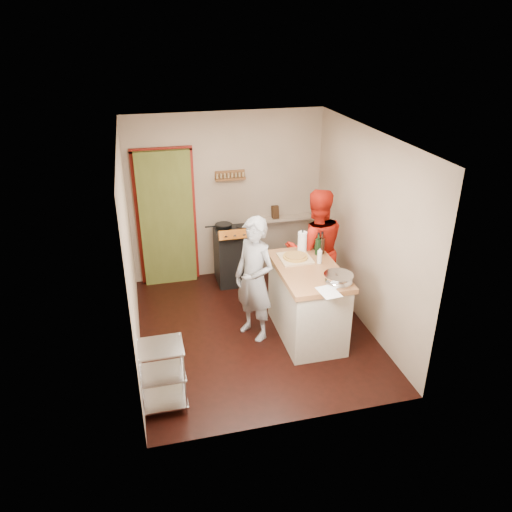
# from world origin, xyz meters

# --- Properties ---
(floor) EXTENTS (3.50, 3.50, 0.00)m
(floor) POSITION_xyz_m (0.00, 0.00, 0.00)
(floor) COLOR black
(floor) RESTS_ON ground
(back_wall) EXTENTS (3.00, 0.44, 2.60)m
(back_wall) POSITION_xyz_m (-0.64, 1.78, 1.13)
(back_wall) COLOR tan
(back_wall) RESTS_ON ground
(left_wall) EXTENTS (0.04, 3.50, 2.60)m
(left_wall) POSITION_xyz_m (-1.50, 0.00, 1.30)
(left_wall) COLOR tan
(left_wall) RESTS_ON ground
(right_wall) EXTENTS (0.04, 3.50, 2.60)m
(right_wall) POSITION_xyz_m (1.50, 0.00, 1.30)
(right_wall) COLOR tan
(right_wall) RESTS_ON ground
(ceiling) EXTENTS (3.00, 3.50, 0.02)m
(ceiling) POSITION_xyz_m (0.00, 0.00, 2.61)
(ceiling) COLOR white
(ceiling) RESTS_ON back_wall
(stove) EXTENTS (0.60, 0.63, 1.00)m
(stove) POSITION_xyz_m (0.05, 1.42, 0.45)
(stove) COLOR black
(stove) RESTS_ON ground
(wire_shelving) EXTENTS (0.48, 0.40, 0.80)m
(wire_shelving) POSITION_xyz_m (-1.28, -1.20, 0.44)
(wire_shelving) COLOR silver
(wire_shelving) RESTS_ON ground
(island) EXTENTS (0.77, 1.43, 1.29)m
(island) POSITION_xyz_m (0.65, -0.26, 0.51)
(island) COLOR beige
(island) RESTS_ON ground
(person_stripe) EXTENTS (0.66, 0.72, 1.65)m
(person_stripe) POSITION_xyz_m (-0.02, -0.10, 0.82)
(person_stripe) COLOR #B8B8BD
(person_stripe) RESTS_ON ground
(person_red) EXTENTS (0.92, 0.75, 1.75)m
(person_red) POSITION_xyz_m (1.00, 0.46, 0.88)
(person_red) COLOR #AB180B
(person_red) RESTS_ON ground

